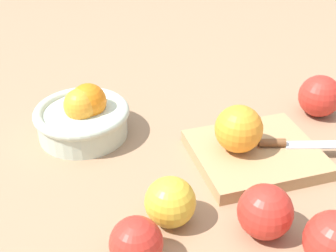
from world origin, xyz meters
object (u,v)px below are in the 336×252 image
at_px(apple_front_right, 335,242).
at_px(apple_front_right_2, 265,212).
at_px(bowl, 83,116).
at_px(apple_back_right, 320,96).
at_px(orange_on_board, 239,129).
at_px(cutting_board, 256,154).
at_px(apple_front_left, 170,202).
at_px(apple_front_left_2, 136,243).
at_px(knife, 292,144).

distance_m(apple_front_right, apple_front_right_2, 0.09).
xyz_separation_m(bowl, apple_back_right, (0.45, 0.01, 0.00)).
bearing_deg(orange_on_board, cutting_board, -7.79).
height_order(apple_front_left, apple_front_left_2, apple_front_left).
relative_size(apple_front_right, apple_front_right_2, 1.03).
distance_m(apple_front_right_2, apple_back_right, 0.35).
xyz_separation_m(cutting_board, apple_front_right_2, (-0.04, -0.16, 0.03)).
distance_m(bowl, orange_on_board, 0.28).
bearing_deg(apple_front_left_2, knife, 35.41).
xyz_separation_m(bowl, apple_front_right, (0.32, -0.34, 0.00)).
height_order(bowl, apple_back_right, bowl).
bearing_deg(knife, apple_front_right_2, -120.82).
height_order(apple_front_left, apple_front_right_2, apple_front_right_2).
height_order(knife, apple_front_left, apple_front_left).
distance_m(orange_on_board, apple_front_left, 0.18).
relative_size(bowl, apple_front_left_2, 2.48).
relative_size(cutting_board, apple_back_right, 2.53).
bearing_deg(apple_front_left, bowl, 117.73).
xyz_separation_m(cutting_board, orange_on_board, (-0.03, 0.00, 0.05)).
relative_size(apple_front_right_2, apple_back_right, 0.95).
height_order(knife, apple_back_right, apple_back_right).
distance_m(bowl, apple_front_right, 0.47).
relative_size(cutting_board, apple_front_right, 2.60).
distance_m(apple_front_left, apple_back_right, 0.41).
height_order(knife, apple_front_right_2, apple_front_right_2).
bearing_deg(apple_front_left, apple_front_left_2, -127.45).
bearing_deg(knife, apple_front_right, -97.15).
xyz_separation_m(bowl, apple_front_left_2, (0.07, -0.31, -0.00)).
bearing_deg(apple_front_left_2, apple_front_left, 52.55).
xyz_separation_m(cutting_board, knife, (0.06, 0.00, 0.02)).
xyz_separation_m(apple_front_left_2, apple_front_right_2, (0.18, 0.03, 0.00)).
relative_size(apple_front_left, apple_front_right_2, 0.95).
height_order(bowl, apple_front_right, bowl).
xyz_separation_m(bowl, cutting_board, (0.29, -0.11, -0.03)).
height_order(bowl, orange_on_board, orange_on_board).
height_order(apple_front_left, apple_back_right, apple_back_right).
xyz_separation_m(orange_on_board, apple_front_left_2, (-0.18, -0.20, -0.03)).
bearing_deg(cutting_board, bowl, 158.29).
xyz_separation_m(orange_on_board, apple_front_left, (-0.13, -0.13, -0.03)).
relative_size(apple_front_right, apple_front_left_2, 1.14).
height_order(bowl, apple_front_left_2, bowl).
bearing_deg(apple_front_left, apple_back_right, 38.33).
xyz_separation_m(orange_on_board, apple_front_right_2, (-0.00, -0.17, -0.02)).
distance_m(bowl, knife, 0.37).
height_order(apple_front_left, apple_front_right, apple_front_right).
bearing_deg(knife, cutting_board, -179.34).
bearing_deg(orange_on_board, apple_front_right_2, -91.65).
bearing_deg(apple_front_left, knife, 29.76).
distance_m(cutting_board, apple_back_right, 0.21).
bearing_deg(apple_front_left, apple_front_right, -27.49).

